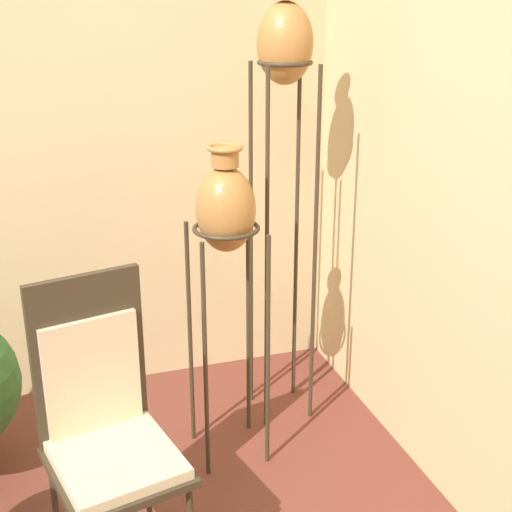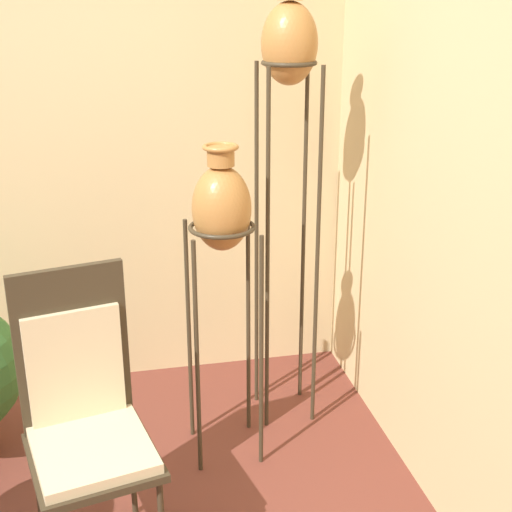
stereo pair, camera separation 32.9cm
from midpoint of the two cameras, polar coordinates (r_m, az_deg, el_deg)
wall_back at (r=3.77m, az=-14.71°, el=8.64°), size 7.20×0.06×2.70m
wall_right at (r=2.63m, az=22.13°, el=2.77°), size 0.06×7.20×2.70m
vase_stand_tall at (r=3.27m, az=5.65°, el=14.95°), size 0.26×0.26×2.13m
vase_stand_medium at (r=3.05m, az=0.33°, el=3.19°), size 0.31×0.31×1.49m
chair at (r=2.74m, az=-10.23°, el=-12.10°), size 0.54×0.56×1.14m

